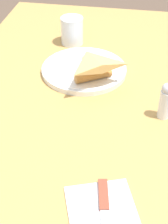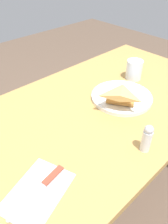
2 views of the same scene
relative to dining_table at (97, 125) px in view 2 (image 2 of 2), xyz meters
name	(u,v)px [view 2 (image 2 of 2)]	position (x,y,z in m)	size (l,w,h in m)	color
ground_plane	(93,202)	(0.00, 0.00, -0.65)	(6.00, 6.00, 0.00)	brown
dining_table	(97,125)	(0.00, 0.00, 0.00)	(1.30, 0.71, 0.76)	tan
plate_pizza	(122,96)	(-0.11, 0.04, 0.12)	(0.27, 0.27, 0.05)	white
milk_glass	(134,70)	(-0.30, -0.04, 0.15)	(0.08, 0.08, 0.10)	white
napkin_folded	(38,192)	(0.41, 0.17, 0.11)	(0.23, 0.19, 0.00)	silver
butter_knife	(40,188)	(0.40, 0.16, 0.12)	(0.20, 0.05, 0.01)	#99422D
salt_shaker	(147,138)	(0.06, 0.28, 0.16)	(0.03, 0.03, 0.10)	white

